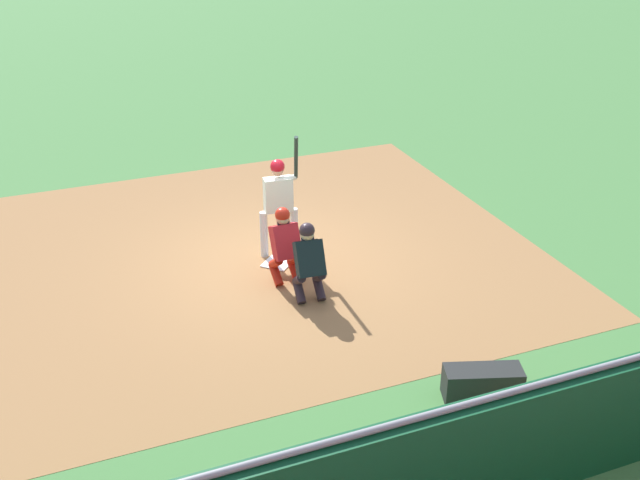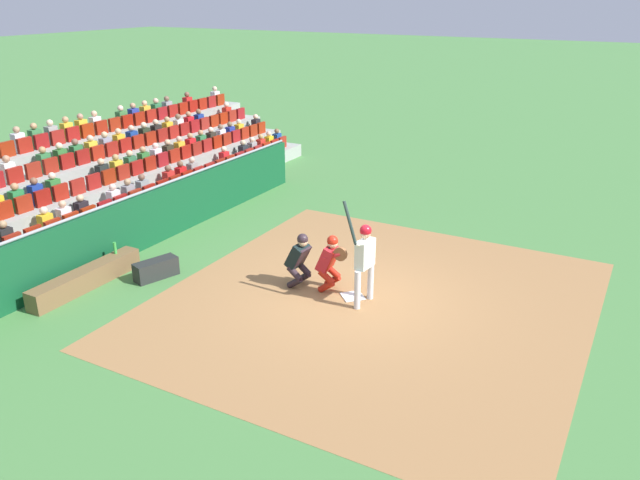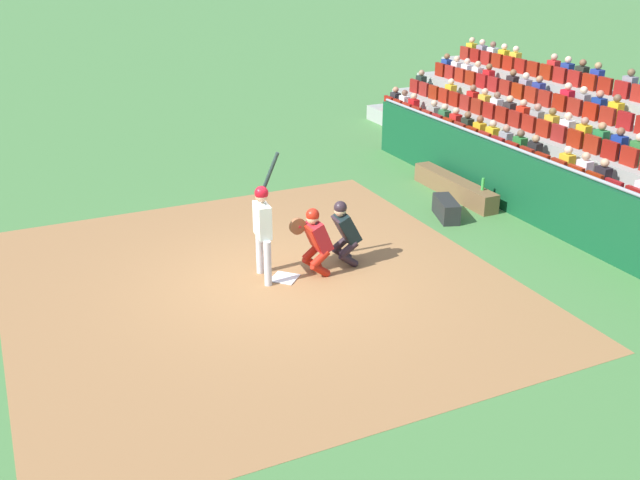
# 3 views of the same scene
# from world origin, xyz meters

# --- Properties ---
(ground_plane) EXTENTS (160.00, 160.00, 0.00)m
(ground_plane) POSITION_xyz_m (0.00, 0.00, 0.00)
(ground_plane) COLOR #477F3F
(infield_dirt_patch) EXTENTS (8.96, 8.40, 0.01)m
(infield_dirt_patch) POSITION_xyz_m (0.00, 0.50, 0.00)
(infield_dirt_patch) COLOR #9C6F42
(infield_dirt_patch) RESTS_ON ground_plane
(home_plate_marker) EXTENTS (0.62, 0.62, 0.02)m
(home_plate_marker) POSITION_xyz_m (0.00, 0.00, 0.02)
(home_plate_marker) COLOR white
(home_plate_marker) RESTS_ON infield_dirt_patch
(batter_at_plate) EXTENTS (0.67, 0.56, 2.24)m
(batter_at_plate) POSITION_xyz_m (0.17, 0.32, 1.08)
(batter_at_plate) COLOR silver
(batter_at_plate) RESTS_ON ground_plane
(catcher_crouching) EXTENTS (0.48, 0.73, 1.29)m
(catcher_crouching) POSITION_xyz_m (-0.05, -0.57, 0.72)
(catcher_crouching) COLOR red
(catcher_crouching) RESTS_ON ground_plane
(home_plate_umpire) EXTENTS (0.49, 0.51, 1.27)m
(home_plate_umpire) POSITION_xyz_m (0.10, -1.24, 0.69)
(home_plate_umpire) COLOR #2C1F26
(home_plate_umpire) RESTS_ON ground_plane
(dugout_wall) EXTENTS (13.10, 0.24, 1.46)m
(dugout_wall) POSITION_xyz_m (0.00, -5.84, 0.70)
(dugout_wall) COLOR #114C29
(dugout_wall) RESTS_ON ground_plane
(dugout_bench) EXTENTS (2.82, 0.40, 0.44)m
(dugout_bench) POSITION_xyz_m (2.38, -5.29, 0.22)
(dugout_bench) COLOR brown
(dugout_bench) RESTS_ON ground_plane
(water_bottle_on_bench) EXTENTS (0.07, 0.07, 0.28)m
(water_bottle_on_bench) POSITION_xyz_m (1.43, -5.35, 0.58)
(water_bottle_on_bench) COLOR green
(water_bottle_on_bench) RESTS_ON dugout_bench
(equipment_duffel_bag) EXTENTS (1.05, 0.65, 0.43)m
(equipment_duffel_bag) POSITION_xyz_m (1.27, -4.30, 0.21)
(equipment_duffel_bag) COLOR #252726
(equipment_duffel_bag) RESTS_ON ground_plane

